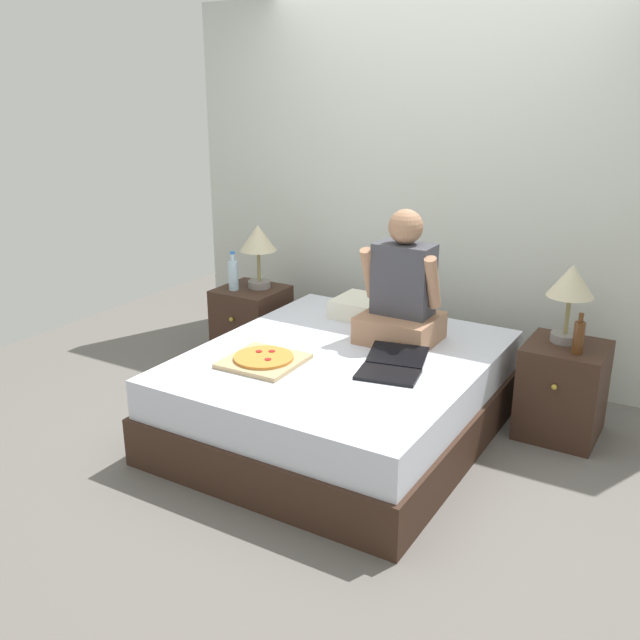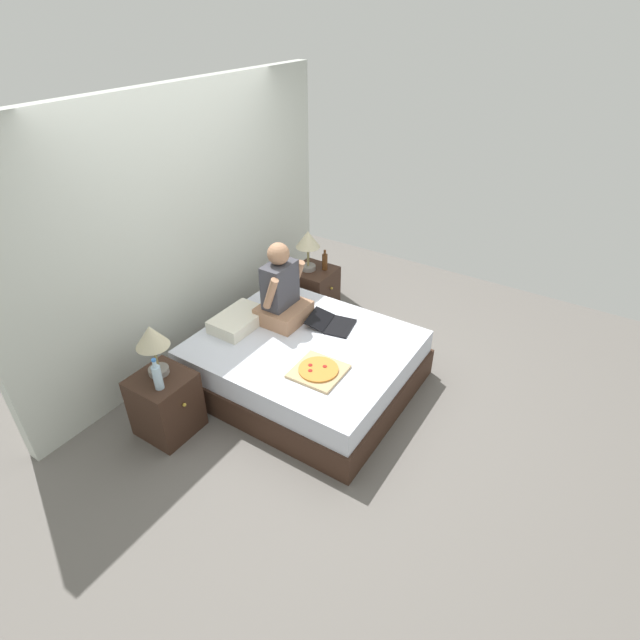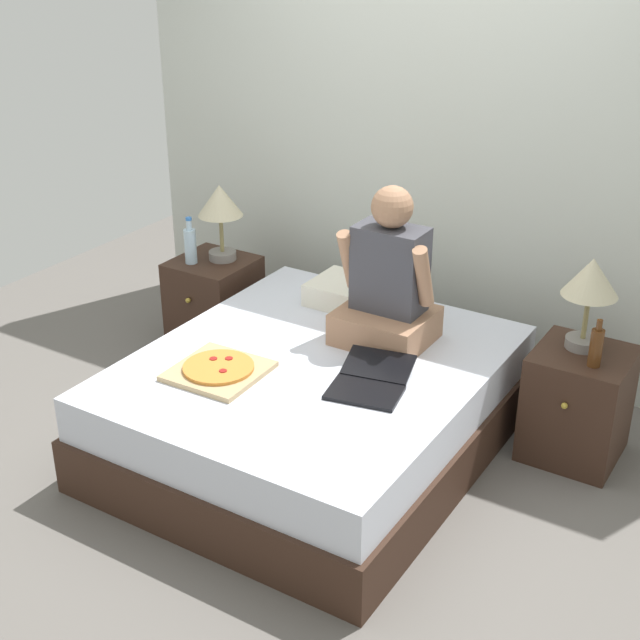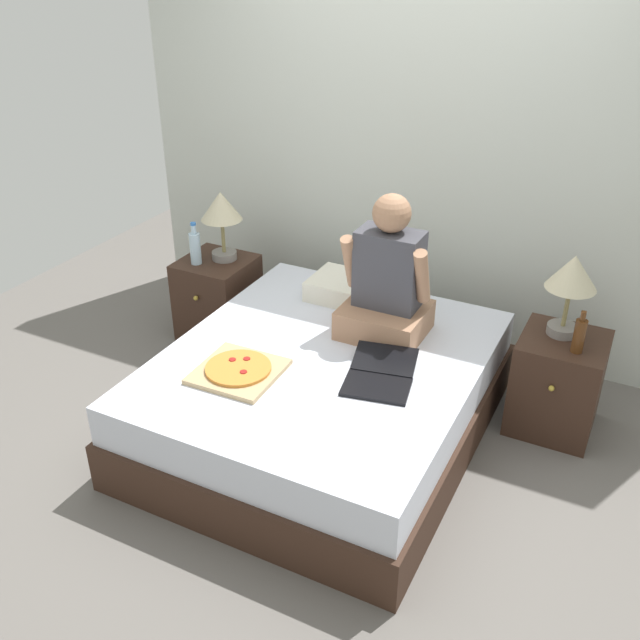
{
  "view_description": "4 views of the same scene",
  "coord_description": "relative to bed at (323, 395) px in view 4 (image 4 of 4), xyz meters",
  "views": [
    {
      "loc": [
        1.82,
        -3.28,
        1.98
      ],
      "look_at": [
        -0.12,
        -0.04,
        0.68
      ],
      "focal_mm": 40.0,
      "sensor_mm": 36.0,
      "label": 1
    },
    {
      "loc": [
        -2.96,
        -2.07,
        3.08
      ],
      "look_at": [
        0.07,
        -0.12,
        0.72
      ],
      "focal_mm": 28.0,
      "sensor_mm": 36.0,
      "label": 2
    },
    {
      "loc": [
        1.99,
        -3.14,
        2.48
      ],
      "look_at": [
        0.1,
        -0.1,
        0.77
      ],
      "focal_mm": 50.0,
      "sensor_mm": 36.0,
      "label": 3
    },
    {
      "loc": [
        1.4,
        -2.8,
        2.44
      ],
      "look_at": [
        -0.01,
        -0.02,
        0.7
      ],
      "focal_mm": 40.0,
      "sensor_mm": 36.0,
      "label": 4
    }
  ],
  "objects": [
    {
      "name": "ground_plane",
      "position": [
        0.0,
        0.0,
        -0.24
      ],
      "size": [
        5.83,
        5.83,
        0.0
      ],
      "primitive_type": "plane",
      "color": "#66605B"
    },
    {
      "name": "wall_back",
      "position": [
        0.0,
        1.29,
        1.01
      ],
      "size": [
        3.83,
        0.12,
        2.5
      ],
      "primitive_type": "cube",
      "color": "silver",
      "rests_on": "ground"
    },
    {
      "name": "bed",
      "position": [
        0.0,
        0.0,
        0.0
      ],
      "size": [
        1.6,
        1.87,
        0.49
      ],
      "color": "#382319",
      "rests_on": "ground"
    },
    {
      "name": "nightstand_left",
      "position": [
        -1.1,
        0.63,
        0.03
      ],
      "size": [
        0.44,
        0.47,
        0.55
      ],
      "color": "#382319",
      "rests_on": "ground"
    },
    {
      "name": "lamp_on_left_nightstand",
      "position": [
        -1.06,
        0.68,
        0.64
      ],
      "size": [
        0.26,
        0.26,
        0.45
      ],
      "color": "gray",
      "rests_on": "nightstand_left"
    },
    {
      "name": "water_bottle",
      "position": [
        -1.18,
        0.54,
        0.42
      ],
      "size": [
        0.07,
        0.07,
        0.28
      ],
      "color": "silver",
      "rests_on": "nightstand_left"
    },
    {
      "name": "nightstand_right",
      "position": [
        1.1,
        0.63,
        0.03
      ],
      "size": [
        0.44,
        0.47,
        0.55
      ],
      "color": "#382319",
      "rests_on": "ground"
    },
    {
      "name": "lamp_on_right_nightstand",
      "position": [
        1.07,
        0.68,
        0.64
      ],
      "size": [
        0.26,
        0.26,
        0.45
      ],
      "color": "gray",
      "rests_on": "nightstand_right"
    },
    {
      "name": "beer_bottle",
      "position": [
        1.17,
        0.53,
        0.41
      ],
      "size": [
        0.06,
        0.06,
        0.23
      ],
      "color": "#512D14",
      "rests_on": "nightstand_right"
    },
    {
      "name": "pillow",
      "position": [
        -0.12,
        0.65,
        0.31
      ],
      "size": [
        0.52,
        0.34,
        0.12
      ],
      "primitive_type": "cube",
      "color": "silver",
      "rests_on": "bed"
    },
    {
      "name": "person_seated",
      "position": [
        0.19,
        0.38,
        0.54
      ],
      "size": [
        0.47,
        0.4,
        0.78
      ],
      "color": "#A37556",
      "rests_on": "bed"
    },
    {
      "name": "laptop",
      "position": [
        0.35,
        -0.09,
        0.27
      ],
      "size": [
        0.39,
        0.47,
        0.07
      ],
      "color": "black",
      "rests_on": "bed"
    },
    {
      "name": "pizza_box",
      "position": [
        -0.3,
        -0.34,
        0.27
      ],
      "size": [
        0.41,
        0.41,
        0.05
      ],
      "color": "tan",
      "rests_on": "bed"
    }
  ]
}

